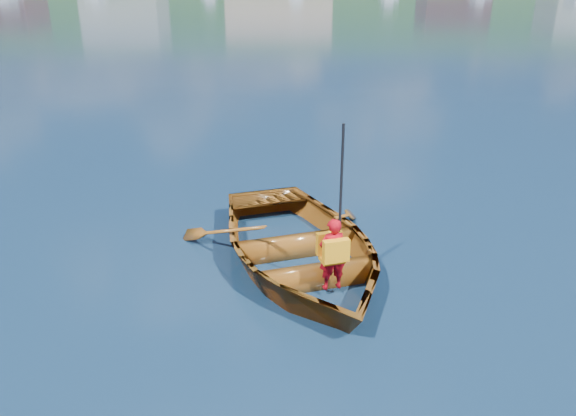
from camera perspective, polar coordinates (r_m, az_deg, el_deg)
name	(u,v)px	position (r m, az deg, el deg)	size (l,w,h in m)	color
ground	(276,243)	(8.84, -1.23, -3.53)	(600.00, 600.00, 0.00)	#152A44
rowboat	(299,247)	(8.06, 1.11, -3.98)	(4.20, 4.97, 0.88)	brown
child_paddler	(333,252)	(7.20, 4.56, -4.48)	(0.43, 0.43, 2.15)	#AD0713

